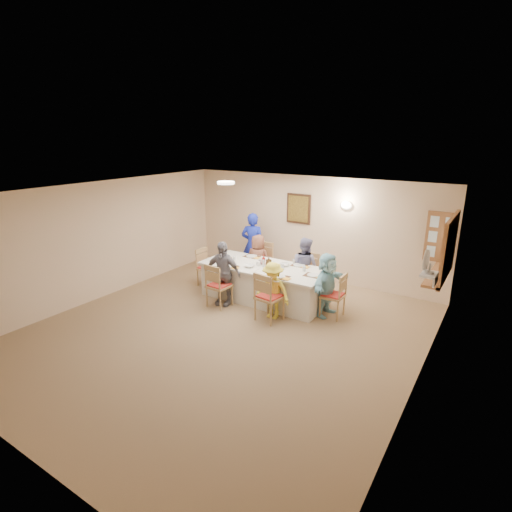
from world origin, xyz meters
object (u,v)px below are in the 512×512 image
Objects in this scene: chair_back_left at (261,263)px; caregiver at (253,245)px; dining_table at (265,283)px; serving_hatch at (449,248)px; diner_back_left at (258,260)px; chair_right_end at (333,295)px; chair_front_left at (219,285)px; chair_left_end at (208,267)px; chair_front_right at (270,296)px; chair_back_right at (306,274)px; diner_front_left at (223,273)px; condiment_ketchup at (264,260)px; desk_fan at (428,265)px; diner_right_end at (327,285)px; diner_front_right at (273,291)px; diner_back_right at (304,267)px.

chair_back_left is 0.62× the size of caregiver.
serving_hatch is at bearing 11.83° from dining_table.
diner_back_left reaches higher than dining_table.
chair_right_end is at bearing -17.11° from chair_back_left.
chair_left_end is (-0.95, 0.80, -0.02)m from chair_front_left.
chair_front_right reaches higher than chair_right_end.
chair_front_right reaches higher than chair_left_end.
chair_back_right is 0.98× the size of chair_front_left.
caregiver is at bearing 93.14° from diner_front_left.
chair_left_end is 0.73× the size of diner_back_left.
chair_front_right reaches higher than dining_table.
diner_front_left is (0.00, -1.36, 0.07)m from diner_back_left.
chair_left_end is 1.55m from condiment_ketchup.
desk_fan is 0.33× the size of chair_right_end.
chair_front_left is 2.18m from diner_right_end.
desk_fan is 0.33× the size of chair_back_right.
diner_front_right reaches higher than dining_table.
diner_front_right is at bearing -170.73° from chair_front_left.
dining_table is (-3.38, -0.71, -1.12)m from serving_hatch.
chair_back_left is 0.72× the size of diner_front_left.
diner_front_left is at bearing -126.25° from condiment_ketchup.
chair_back_right is 0.93× the size of chair_front_right.
desk_fan is 2.16m from diner_right_end.
diner_front_right is 1.03m from condiment_ketchup.
chair_left_end is at bearing -36.54° from chair_front_left.
diner_front_left is 1.89m from caregiver.
desk_fan reaches higher than diner_front_left.
chair_back_left is 1.09× the size of chair_right_end.
diner_front_right is at bearing -105.08° from chair_left_end.
chair_front_left is at bearing 8.08° from chair_front_right.
serving_hatch is at bearing 109.90° from chair_right_end.
diner_back_right is at bearing 153.66° from desk_fan.
desk_fan is 0.24× the size of diner_right_end.
diner_front_left is 0.93m from condiment_ketchup.
condiment_ketchup is (-1.61, 0.05, 0.41)m from chair_right_end.
desk_fan is at bearing 140.01° from caregiver.
chair_front_left is 1.05× the size of chair_left_end.
serving_hatch is at bearing 10.76° from condiment_ketchup.
diner_back_left is 1.36m from diner_front_left.
chair_front_left is 2.29m from chair_right_end.
serving_hatch reaches higher than desk_fan.
chair_front_left is 0.58× the size of caregiver.
chair_front_right is at bearing 121.62° from diner_back_left.
dining_table is at bearing 134.00° from diner_front_right.
serving_hatch is 4.08m from diner_back_left.
diner_right_end is (2.02, 0.80, 0.17)m from chair_front_left.
serving_hatch is 3.32m from chair_front_right.
chair_right_end is 0.66× the size of diner_front_left.
diner_right_end is at bearing 153.98° from diner_back_left.
diner_back_right is at bearing 146.64° from caregiver.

